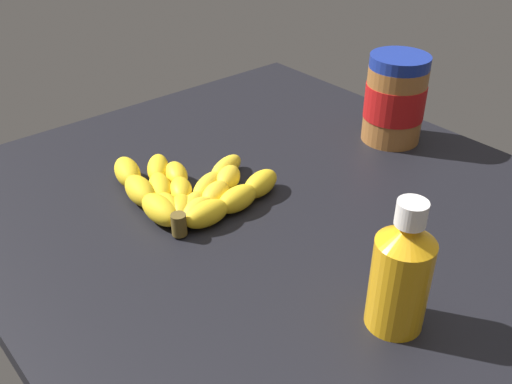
# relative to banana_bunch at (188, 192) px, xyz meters

# --- Properties ---
(ground_plane) EXTENTS (0.89, 0.77, 0.03)m
(ground_plane) POSITION_rel_banana_bunch_xyz_m (0.10, 0.09, -0.03)
(ground_plane) COLOR black
(banana_bunch) EXTENTS (0.22, 0.21, 0.04)m
(banana_bunch) POSITION_rel_banana_bunch_xyz_m (0.00, 0.00, 0.00)
(banana_bunch) COLOR yellow
(banana_bunch) RESTS_ON ground_plane
(peanut_butter_jar) EXTENTS (0.10, 0.10, 0.15)m
(peanut_butter_jar) POSITION_rel_banana_bunch_xyz_m (0.06, 0.37, 0.06)
(peanut_butter_jar) COLOR #9E602D
(peanut_butter_jar) RESTS_ON ground_plane
(honey_bottle) EXTENTS (0.06, 0.06, 0.15)m
(honey_bottle) POSITION_rel_banana_bunch_xyz_m (0.34, 0.03, 0.05)
(honey_bottle) COLOR orange
(honey_bottle) RESTS_ON ground_plane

